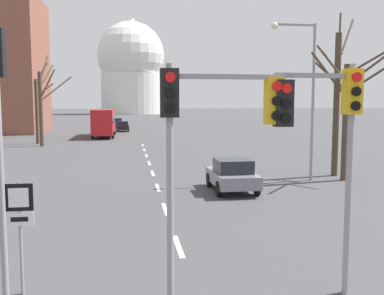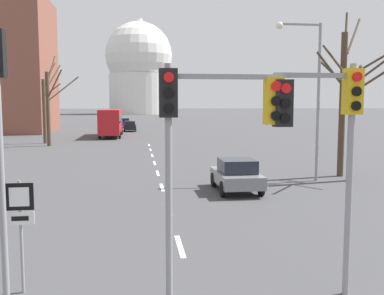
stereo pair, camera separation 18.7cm
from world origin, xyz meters
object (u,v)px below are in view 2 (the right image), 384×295
Objects in this scene: city_bus at (111,121)px; route_sign_post at (20,217)px; sedan_near_right at (125,123)px; traffic_signal_centre_tall at (209,124)px; traffic_signal_near_right at (325,122)px; sedan_near_left at (236,175)px; sedan_mid_centre at (130,126)px; street_lamp_right at (311,85)px.

route_sign_post is at bearing -89.10° from city_bus.
route_sign_post is 0.64× the size of sedan_near_right.
traffic_signal_centre_tall is at bearing -87.06° from sedan_near_right.
traffic_signal_near_right is 1.31× the size of sedan_near_left.
traffic_signal_centre_tall is 2.46m from traffic_signal_near_right.
route_sign_post is at bearing -91.54° from sedan_mid_centre.
sedan_near_right is at bearing 96.72° from sedan_near_left.
sedan_mid_centre is (-2.48, 57.70, -2.99)m from traffic_signal_centre_tall.
sedan_mid_centre is (1.52, 56.64, -0.92)m from route_sign_post.
sedan_near_right is 0.37× the size of city_bus.
traffic_signal_near_right is 1.99× the size of route_sign_post.
route_sign_post is (-4.00, 1.06, -2.07)m from traffic_signal_centre_tall.
traffic_signal_near_right is at bearing -85.10° from sedan_mid_centre.
sedan_near_left is (7.26, 10.26, -0.91)m from route_sign_post.
traffic_signal_near_right is 1.27× the size of sedan_mid_centre.
city_bus is (-0.73, 46.21, 0.33)m from route_sign_post.
sedan_near_right is (-3.54, 68.93, -2.97)m from traffic_signal_centre_tall.
sedan_near_right is (-6.00, 68.88, -2.98)m from traffic_signal_near_right.
route_sign_post is at bearing -133.38° from street_lamp_right.
sedan_near_left is (3.26, 11.31, -2.98)m from traffic_signal_centre_tall.
sedan_near_right is 21.74m from city_bus.
street_lamp_right is 45.55m from sedan_mid_centre.
sedan_near_left is 0.35× the size of city_bus.
route_sign_post is 17.53m from street_lamp_right.
route_sign_post is at bearing -90.39° from sedan_near_right.
sedan_near_right is at bearing 94.98° from traffic_signal_near_right.
sedan_mid_centre reaches higher than sedan_near_left.
sedan_mid_centre is at bearing 92.46° from traffic_signal_centre_tall.
route_sign_post reaches higher than sedan_mid_centre.
sedan_near_right is (-11.33, 55.39, -4.38)m from street_lamp_right.
route_sign_post reaches higher than sedan_near_right.
street_lamp_right is at bearing 68.44° from traffic_signal_near_right.
traffic_signal_centre_tall is at bearing -106.06° from sedan_near_left.
traffic_signal_centre_tall is 1.26× the size of sedan_near_right.
city_bus reaches higher than route_sign_post.
traffic_signal_centre_tall is 0.59× the size of street_lamp_right.
traffic_signal_centre_tall reaches higher than sedan_near_left.
sedan_mid_centre is at bearing 88.46° from route_sign_post.
street_lamp_right reaches higher than sedan_near_left.
traffic_signal_centre_tall is at bearing -87.54° from sedan_mid_centre.
traffic_signal_near_right is (2.46, 0.05, 0.02)m from traffic_signal_centre_tall.
route_sign_post is at bearing 171.15° from traffic_signal_near_right.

